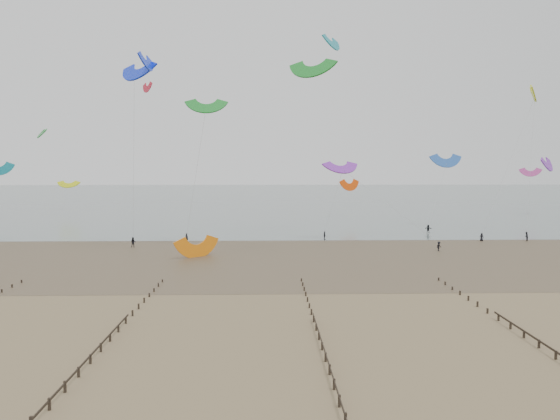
{
  "coord_description": "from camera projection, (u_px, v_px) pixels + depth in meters",
  "views": [
    {
      "loc": [
        -0.56,
        -57.77,
        15.16
      ],
      "look_at": [
        1.62,
        28.0,
        8.0
      ],
      "focal_mm": 35.0,
      "sensor_mm": 36.0,
      "label": 1
    }
  ],
  "objects": [
    {
      "name": "kites_airborne",
      "position": [
        227.0,
        142.0,
        140.16
      ],
      "size": [
        230.55,
        117.14,
        40.37
      ],
      "color": "red",
      "rests_on": "ground"
    },
    {
      "name": "ground",
      "position": [
        272.0,
        305.0,
        58.82
      ],
      "size": [
        500.0,
        500.0,
        0.0
      ],
      "primitive_type": "plane",
      "color": "brown",
      "rests_on": "ground"
    },
    {
      "name": "kitesurfers",
      "position": [
        356.0,
        237.0,
        108.18
      ],
      "size": [
        113.49,
        26.93,
        1.88
      ],
      "color": "black",
      "rests_on": "ground"
    },
    {
      "name": "sea_and_shore",
      "position": [
        246.0,
        254.0,
        92.99
      ],
      "size": [
        500.0,
        665.0,
        0.03
      ],
      "color": "#475654",
      "rests_on": "ground"
    },
    {
      "name": "grounded_kite",
      "position": [
        197.0,
        257.0,
        89.55
      ],
      "size": [
        8.74,
        8.47,
        3.79
      ],
      "primitive_type": null,
      "rotation": [
        1.54,
        0.0,
        0.66
      ],
      "color": "orange",
      "rests_on": "ground"
    },
    {
      "name": "groynes",
      "position": [
        329.0,
        366.0,
        39.91
      ],
      "size": [
        72.16,
        50.16,
        1.0
      ],
      "color": "black",
      "rests_on": "ground"
    },
    {
      "name": "kitesurfer_lead",
      "position": [
        187.0,
        238.0,
        106.24
      ],
      "size": [
        0.78,
        0.69,
        1.8
      ],
      "primitive_type": "imported",
      "rotation": [
        0.0,
        0.0,
        2.64
      ],
      "color": "black",
      "rests_on": "ground"
    }
  ]
}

